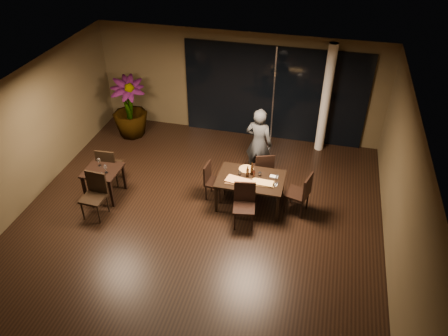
{
  "coord_description": "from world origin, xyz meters",
  "views": [
    {
      "loc": [
        2.32,
        -6.99,
        6.58
      ],
      "look_at": [
        0.42,
        0.63,
        1.05
      ],
      "focal_mm": 35.0,
      "sensor_mm": 36.0,
      "label": 1
    }
  ],
  "objects_px": {
    "side_table": "(103,174)",
    "chair_main_near": "(244,202)",
    "chair_main_right": "(301,192)",
    "chair_side_near": "(95,192)",
    "chair_main_far": "(264,168)",
    "chair_side_far": "(109,165)",
    "bottle_a": "(248,172)",
    "bottle_c": "(252,169)",
    "diner": "(259,143)",
    "chair_main_left": "(212,179)",
    "potted_plant": "(129,108)",
    "bottle_b": "(254,174)",
    "main_table": "(251,181)"
  },
  "relations": [
    {
      "from": "side_table",
      "to": "chair_main_near",
      "type": "height_order",
      "value": "chair_main_near"
    },
    {
      "from": "chair_main_right",
      "to": "chair_side_near",
      "type": "height_order",
      "value": "chair_side_near"
    },
    {
      "from": "chair_main_far",
      "to": "chair_side_near",
      "type": "height_order",
      "value": "chair_side_near"
    },
    {
      "from": "chair_side_far",
      "to": "bottle_a",
      "type": "relative_size",
      "value": 3.61
    },
    {
      "from": "bottle_c",
      "to": "diner",
      "type": "bearing_deg",
      "value": 92.19
    },
    {
      "from": "chair_main_left",
      "to": "bottle_a",
      "type": "xyz_separation_m",
      "value": [
        0.84,
        -0.02,
        0.38
      ]
    },
    {
      "from": "bottle_a",
      "to": "chair_side_near",
      "type": "bearing_deg",
      "value": -159.72
    },
    {
      "from": "potted_plant",
      "to": "bottle_b",
      "type": "distance_m",
      "value": 4.63
    },
    {
      "from": "chair_main_far",
      "to": "chair_side_far",
      "type": "xyz_separation_m",
      "value": [
        -3.65,
        -0.8,
        0.03
      ]
    },
    {
      "from": "main_table",
      "to": "diner",
      "type": "bearing_deg",
      "value": 92.22
    },
    {
      "from": "chair_main_near",
      "to": "chair_main_far",
      "type": "bearing_deg",
      "value": 72.86
    },
    {
      "from": "bottle_b",
      "to": "potted_plant",
      "type": "bearing_deg",
      "value": 150.37
    },
    {
      "from": "side_table",
      "to": "bottle_b",
      "type": "relative_size",
      "value": 3.17
    },
    {
      "from": "side_table",
      "to": "chair_main_far",
      "type": "distance_m",
      "value": 3.79
    },
    {
      "from": "chair_side_far",
      "to": "main_table",
      "type": "bearing_deg",
      "value": 176.94
    },
    {
      "from": "chair_main_right",
      "to": "bottle_a",
      "type": "xyz_separation_m",
      "value": [
        -1.24,
        0.03,
        0.32
      ]
    },
    {
      "from": "chair_main_far",
      "to": "bottle_a",
      "type": "xyz_separation_m",
      "value": [
        -0.26,
        -0.71,
        0.35
      ]
    },
    {
      "from": "chair_side_far",
      "to": "bottle_c",
      "type": "relative_size",
      "value": 3.26
    },
    {
      "from": "chair_main_far",
      "to": "bottle_b",
      "type": "bearing_deg",
      "value": 61.64
    },
    {
      "from": "bottle_a",
      "to": "bottle_c",
      "type": "height_order",
      "value": "bottle_c"
    },
    {
      "from": "main_table",
      "to": "potted_plant",
      "type": "height_order",
      "value": "potted_plant"
    },
    {
      "from": "chair_main_near",
      "to": "potted_plant",
      "type": "distance_m",
      "value": 4.93
    },
    {
      "from": "chair_main_left",
      "to": "bottle_a",
      "type": "distance_m",
      "value": 0.92
    },
    {
      "from": "bottle_a",
      "to": "main_table",
      "type": "bearing_deg",
      "value": -23.26
    },
    {
      "from": "side_table",
      "to": "chair_side_far",
      "type": "distance_m",
      "value": 0.46
    },
    {
      "from": "bottle_a",
      "to": "bottle_b",
      "type": "xyz_separation_m",
      "value": [
        0.15,
        -0.03,
        -0.02
      ]
    },
    {
      "from": "bottle_a",
      "to": "chair_main_far",
      "type": "bearing_deg",
      "value": 69.84
    },
    {
      "from": "chair_main_left",
      "to": "main_table",
      "type": "bearing_deg",
      "value": -88.29
    },
    {
      "from": "bottle_a",
      "to": "chair_main_right",
      "type": "bearing_deg",
      "value": -1.56
    },
    {
      "from": "side_table",
      "to": "diner",
      "type": "distance_m",
      "value": 3.78
    },
    {
      "from": "chair_main_far",
      "to": "chair_side_far",
      "type": "distance_m",
      "value": 3.74
    },
    {
      "from": "chair_main_right",
      "to": "potted_plant",
      "type": "xyz_separation_m",
      "value": [
        -5.11,
        2.29,
        0.3
      ]
    },
    {
      "from": "chair_main_right",
      "to": "bottle_c",
      "type": "relative_size",
      "value": 3.25
    },
    {
      "from": "chair_main_right",
      "to": "chair_side_near",
      "type": "relative_size",
      "value": 0.97
    },
    {
      "from": "chair_main_left",
      "to": "chair_side_far",
      "type": "height_order",
      "value": "chair_side_far"
    },
    {
      "from": "chair_main_left",
      "to": "diner",
      "type": "height_order",
      "value": "diner"
    },
    {
      "from": "main_table",
      "to": "bottle_b",
      "type": "bearing_deg",
      "value": 4.42
    },
    {
      "from": "chair_main_near",
      "to": "chair_main_right",
      "type": "xyz_separation_m",
      "value": [
        1.16,
        0.64,
        0.02
      ]
    },
    {
      "from": "potted_plant",
      "to": "bottle_a",
      "type": "distance_m",
      "value": 4.49
    },
    {
      "from": "bottle_c",
      "to": "chair_side_near",
      "type": "bearing_deg",
      "value": -158.54
    },
    {
      "from": "diner",
      "to": "chair_main_right",
      "type": "bearing_deg",
      "value": 145.55
    },
    {
      "from": "bottle_a",
      "to": "bottle_c",
      "type": "bearing_deg",
      "value": 53.28
    },
    {
      "from": "bottle_b",
      "to": "bottle_a",
      "type": "bearing_deg",
      "value": 168.2
    },
    {
      "from": "chair_side_far",
      "to": "bottle_b",
      "type": "bearing_deg",
      "value": 177.01
    },
    {
      "from": "chair_main_far",
      "to": "chair_main_right",
      "type": "height_order",
      "value": "chair_main_right"
    },
    {
      "from": "bottle_b",
      "to": "bottle_c",
      "type": "bearing_deg",
      "value": 117.62
    },
    {
      "from": "potted_plant",
      "to": "main_table",
      "type": "bearing_deg",
      "value": -30.1
    },
    {
      "from": "chair_main_near",
      "to": "chair_main_left",
      "type": "xyz_separation_m",
      "value": [
        -0.91,
        0.69,
        -0.05
      ]
    },
    {
      "from": "chair_main_near",
      "to": "bottle_a",
      "type": "distance_m",
      "value": 0.75
    },
    {
      "from": "diner",
      "to": "bottle_c",
      "type": "relative_size",
      "value": 5.89
    }
  ]
}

